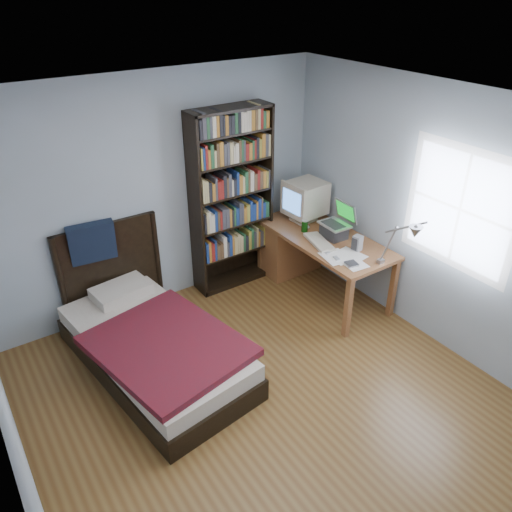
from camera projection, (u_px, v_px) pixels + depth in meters
name	position (u px, v px, depth m)	size (l,w,h in m)	color
room	(281.00, 285.00, 3.70)	(4.20, 4.24, 2.50)	brown
desk	(298.00, 245.00, 6.00)	(0.75, 1.64, 0.73)	brown
crt_monitor	(305.00, 199.00, 5.74)	(0.44, 0.40, 0.48)	#BEB59D
laptop	(335.00, 228.00, 5.45)	(0.32, 0.33, 0.39)	#2D2D30
desk_lamp	(410.00, 235.00, 4.41)	(0.25, 0.55, 0.65)	#99999E
keyboard	(319.00, 242.00, 5.36)	(0.17, 0.45, 0.03)	beige
speaker	(357.00, 243.00, 5.20)	(0.08, 0.08, 0.17)	gray
soda_can	(305.00, 226.00, 5.59)	(0.07, 0.07, 0.13)	#063308
mouse	(306.00, 226.00, 5.69)	(0.07, 0.12, 0.04)	silver
phone_silver	(325.00, 252.00, 5.19)	(0.05, 0.11, 0.02)	silver
phone_grey	(337.00, 259.00, 5.07)	(0.04, 0.09, 0.02)	gray
external_drive	(351.00, 264.00, 4.97)	(0.11, 0.11, 0.02)	gray
bookshelf	(232.00, 201.00, 5.57)	(0.94, 0.30, 2.08)	black
bed	(151.00, 340.00, 4.70)	(1.33, 2.16, 1.16)	black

